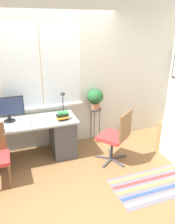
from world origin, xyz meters
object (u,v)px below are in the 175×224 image
at_px(desk_lamp, 63,101).
at_px(plant_stand, 95,113).
at_px(mouse, 31,124).
at_px(office_chair_swivel, 116,136).
at_px(keyboard, 12,128).
at_px(monitor, 8,108).
at_px(book_stack, 63,116).
at_px(potted_plant, 95,97).

relative_size(desk_lamp, plant_stand, 0.59).
relative_size(mouse, office_chair_swivel, 0.07).
relative_size(keyboard, mouse, 5.96).
xyz_separation_m(mouse, plant_stand, (1.30, 0.42, -0.14)).
distance_m(monitor, mouse, 0.48).
relative_size(monitor, plant_stand, 0.75).
xyz_separation_m(keyboard, mouse, (0.30, 0.02, 0.01)).
bearing_deg(plant_stand, desk_lamp, -171.43).
bearing_deg(office_chair_swivel, monitor, -60.02).
relative_size(mouse, plant_stand, 0.10).
relative_size(keyboard, office_chair_swivel, 0.44).
relative_size(mouse, book_stack, 0.31).
xyz_separation_m(keyboard, book_stack, (0.85, 0.08, 0.06)).
xyz_separation_m(mouse, office_chair_swivel, (1.36, -0.42, -0.24)).
distance_m(office_chair_swivel, potted_plant, 0.94).
bearing_deg(desk_lamp, office_chair_swivel, -44.89).
distance_m(monitor, office_chair_swivel, 1.88).
bearing_deg(desk_lamp, keyboard, -159.97).
height_order(desk_lamp, potted_plant, desk_lamp).
relative_size(mouse, potted_plant, 0.17).
bearing_deg(potted_plant, keyboard, -164.65).
height_order(keyboard, office_chair_swivel, office_chair_swivel).
bearing_deg(book_stack, keyboard, -174.83).
distance_m(monitor, book_stack, 0.92).
relative_size(plant_stand, potted_plant, 1.75).
xyz_separation_m(desk_lamp, potted_plant, (0.67, 0.10, -0.03)).
relative_size(keyboard, plant_stand, 0.59).
distance_m(desk_lamp, book_stack, 0.32).
bearing_deg(book_stack, desk_lamp, 74.44).
distance_m(mouse, desk_lamp, 0.74).
height_order(office_chair_swivel, plant_stand, office_chair_swivel).
height_order(plant_stand, potted_plant, potted_plant).
bearing_deg(potted_plant, mouse, -162.13).
xyz_separation_m(office_chair_swivel, plant_stand, (-0.06, 0.83, 0.10)).
distance_m(desk_lamp, plant_stand, 0.77).
xyz_separation_m(monitor, desk_lamp, (0.95, 0.03, 0.01)).
height_order(mouse, plant_stand, mouse).
distance_m(keyboard, office_chair_swivel, 1.72).
bearing_deg(office_chair_swivel, plant_stand, -122.93).
height_order(office_chair_swivel, potted_plant, potted_plant).
bearing_deg(office_chair_swivel, book_stack, -67.65).
bearing_deg(mouse, potted_plant, 17.87).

